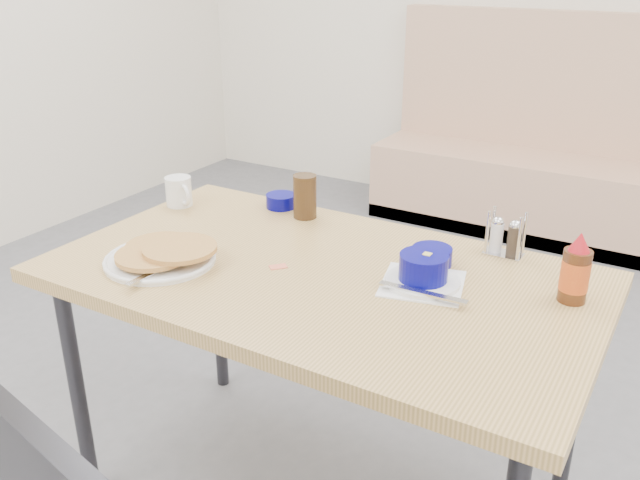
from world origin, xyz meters
The scene contains 11 objects.
booth_bench centered at (0.00, 2.78, 0.35)m, with size 1.90×0.56×1.22m.
dining_table centered at (0.00, 0.25, 0.70)m, with size 1.40×0.80×0.76m.
pancake_plate centered at (-0.38, 0.08, 0.78)m, with size 0.30×0.32×0.05m.
coffee_mug centered at (-0.64, 0.44, 0.81)m, with size 0.12×0.08×0.09m.
grits_setting centered at (0.26, 0.31, 0.79)m, with size 0.26×0.24×0.08m.
creamer_bowl centered at (-0.35, 0.59, 0.78)m, with size 0.10×0.10×0.04m.
butter_bowl centered at (0.23, 0.43, 0.78)m, with size 0.11×0.11×0.05m.
amber_tumbler centered at (-0.23, 0.55, 0.83)m, with size 0.07×0.07×0.13m, color #382412.
condiment_caddy centered at (0.38, 0.59, 0.80)m, with size 0.10×0.06×0.12m.
syrup_bottle centered at (0.59, 0.41, 0.83)m, with size 0.07×0.07×0.17m.
sugar_wrapper centered at (-0.10, 0.21, 0.76)m, with size 0.04×0.03×0.00m, color #EC6D4E.
Camera 1 is at (0.80, -1.10, 1.52)m, focal length 38.00 mm.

